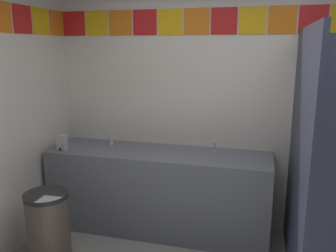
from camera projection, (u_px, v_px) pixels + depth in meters
name	position (u px, v px, depth m)	size (l,w,h in m)	color
wall_back	(235.00, 103.00, 3.59)	(3.77, 0.09, 2.59)	silver
vanity_counter	(158.00, 190.00, 3.64)	(2.24, 0.62, 0.84)	slate
faucet_left	(110.00, 141.00, 3.76)	(0.04, 0.10, 0.14)	silver
faucet_right	(215.00, 148.00, 3.48)	(0.04, 0.10, 0.14)	silver
soap_dispenser	(62.00, 142.00, 3.60)	(0.09, 0.09, 0.16)	#B7BABF
stall_divider	(327.00, 171.00, 2.49)	(0.92, 1.48, 2.02)	#33384C
trash_bin	(48.00, 228.00, 3.07)	(0.37, 0.37, 0.65)	brown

